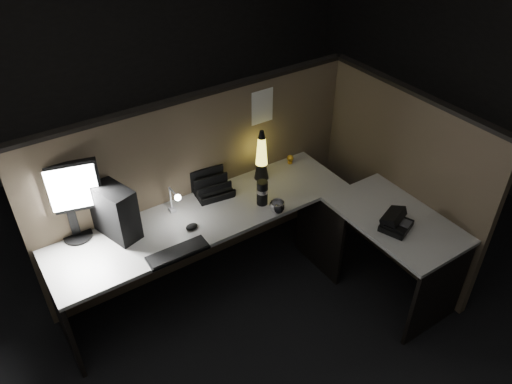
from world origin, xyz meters
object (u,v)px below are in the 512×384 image
monitor (66,195)px  desk_phone (395,222)px  pc_tower (113,210)px  keyboard (178,253)px  lava_lamp (262,159)px

monitor → desk_phone: 2.25m
pc_tower → desk_phone: pc_tower is taller
pc_tower → desk_phone: 1.96m
monitor → keyboard: 0.82m
pc_tower → desk_phone: (1.66, -1.04, -0.15)m
desk_phone → lava_lamp: bearing=92.1°
pc_tower → monitor: 0.32m
lava_lamp → monitor: bearing=175.3°
keyboard → desk_phone: (1.40, -0.60, 0.04)m
monitor → keyboard: (0.50, -0.55, -0.35)m
pc_tower → keyboard: (0.25, -0.44, -0.18)m
lava_lamp → desk_phone: lava_lamp is taller
pc_tower → monitor: bearing=137.6°
monitor → keyboard: size_ratio=1.41×
desk_phone → monitor: bearing=127.9°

